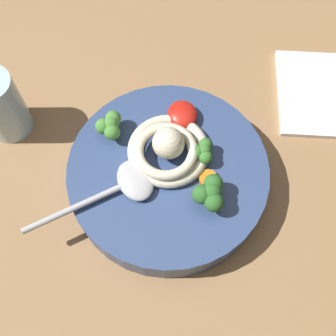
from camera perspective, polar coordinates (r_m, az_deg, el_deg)
table_slab at (r=61.17cm, az=1.50°, el=-0.56°), size 90.32×90.32×3.61cm
soup_bowl at (r=56.21cm, az=-0.00°, el=-1.02°), size 26.77×26.77×4.79cm
noodle_pile at (r=53.72cm, az=-0.06°, el=2.69°), size 11.98×11.75×4.82cm
soup_spoon at (r=52.54cm, az=-5.93°, el=-2.31°), size 8.30×17.44×1.60cm
chili_sauce_dollop at (r=57.00cm, az=2.00°, el=7.37°), size 4.55×4.10×2.05cm
broccoli_floret_front at (r=53.43cm, az=4.89°, el=2.32°), size 3.57×3.07×2.82cm
broccoli_floret_far at (r=55.36cm, az=-8.04°, el=5.85°), size 4.17×3.59×3.30cm
broccoli_floret_right at (r=50.37cm, az=5.86°, el=-3.48°), size 4.79×4.12×3.79cm
carrot_slice_extra_b at (r=56.83cm, az=-2.24°, el=5.63°), size 2.49×2.49×0.50cm
carrot_slice_near_spoon at (r=53.33cm, az=5.55°, el=-1.45°), size 2.34×2.34×0.74cm
drinking_glass at (r=63.07cm, az=-22.17°, el=7.99°), size 6.40×6.40×10.45cm
folded_napkin at (r=69.74cm, az=19.95°, el=9.69°), size 18.29×15.63×0.80cm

